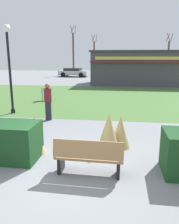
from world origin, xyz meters
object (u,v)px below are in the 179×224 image
at_px(lamppost_mid, 9,59).
at_px(person_strolling, 48,102).
at_px(parked_car_west_slot, 74,72).
at_px(food_kiosk, 137,67).
at_px(tree_center_bg, 168,57).
at_px(cafe_chair_center, 44,93).
at_px(tree_right_bg, 73,53).
at_px(park_bench, 89,157).
at_px(tree_left_bg, 94,56).

xyz_separation_m(lamppost_mid, person_strolling, (2.24, -1.01, -1.87)).
bearing_deg(parked_car_west_slot, food_kiosk, -43.18).
height_order(parked_car_west_slot, tree_center_bg, tree_center_bg).
bearing_deg(cafe_chair_center, lamppost_mid, -97.63).
bearing_deg(tree_right_bg, tree_center_bg, -0.30).
xyz_separation_m(food_kiosk, parked_car_west_slot, (-8.34, 7.83, -1.08)).
distance_m(lamppost_mid, parked_car_west_slot, 21.72).
xyz_separation_m(park_bench, tree_left_bg, (-4.04, 34.84, 2.32)).
bearing_deg(tree_right_bg, park_bench, -77.58).
relative_size(food_kiosk, person_strolling, 5.57).
xyz_separation_m(person_strolling, tree_left_bg, (-1.49, 30.07, 1.94)).
xyz_separation_m(cafe_chair_center, parked_car_west_slot, (-1.75, 18.06, 0.12)).
relative_size(food_kiosk, parked_car_west_slot, 2.16).
bearing_deg(tree_center_bg, parked_car_west_slot, -164.80).
bearing_deg(parked_car_west_slot, person_strolling, -81.16).
bearing_deg(tree_left_bg, food_kiosk, -67.57).
relative_size(food_kiosk, cafe_chair_center, 10.58).
relative_size(park_bench, food_kiosk, 0.18).
bearing_deg(lamppost_mid, cafe_chair_center, 82.37).
height_order(lamppost_mid, tree_center_bg, tree_center_bg).
bearing_deg(person_strolling, tree_left_bg, -133.62).
bearing_deg(park_bench, parked_car_west_slot, 102.51).
bearing_deg(food_kiosk, tree_left_bg, 112.43).
bearing_deg(parked_car_west_slot, tree_left_bg, 74.80).
bearing_deg(tree_center_bg, food_kiosk, -114.05).
xyz_separation_m(person_strolling, parked_car_west_slot, (-3.51, 22.60, -0.22)).
bearing_deg(cafe_chair_center, tree_right_bg, 96.62).
distance_m(parked_car_west_slot, tree_center_bg, 14.10).
distance_m(person_strolling, parked_car_west_slot, 22.87).
relative_size(park_bench, tree_right_bg, 0.23).
distance_m(parked_car_west_slot, tree_left_bg, 8.03).
distance_m(lamppost_mid, tree_left_bg, 29.06).
bearing_deg(cafe_chair_center, park_bench, -65.12).
relative_size(person_strolling, tree_left_bg, 0.27).
height_order(tree_left_bg, tree_right_bg, tree_right_bg).
xyz_separation_m(food_kiosk, cafe_chair_center, (-6.59, -10.23, -1.19)).
relative_size(person_strolling, tree_right_bg, 0.23).
height_order(park_bench, tree_right_bg, tree_right_bg).
bearing_deg(cafe_chair_center, food_kiosk, 57.20).
relative_size(lamppost_mid, parked_car_west_slot, 1.00).
bearing_deg(person_strolling, parked_car_west_slot, -127.61).
height_order(food_kiosk, tree_left_bg, tree_left_bg).
height_order(park_bench, tree_center_bg, tree_center_bg).
distance_m(parked_car_west_slot, tree_right_bg, 4.65).
relative_size(park_bench, lamppost_mid, 0.39).
relative_size(tree_left_bg, tree_right_bg, 0.86).
relative_size(park_bench, cafe_chair_center, 1.92).
bearing_deg(tree_right_bg, tree_left_bg, 53.06).
bearing_deg(tree_left_bg, park_bench, -83.38).
xyz_separation_m(food_kiosk, tree_left_bg, (-6.31, 15.30, 1.08)).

